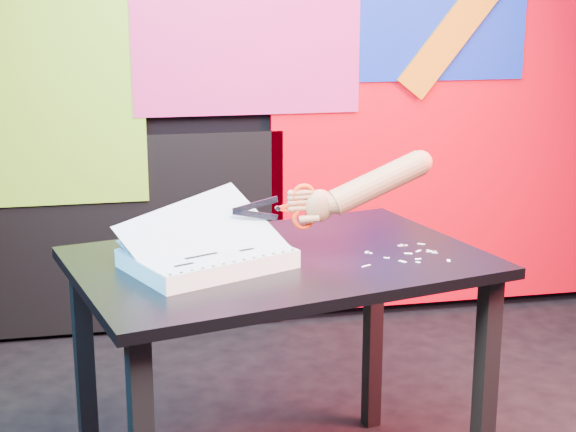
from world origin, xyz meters
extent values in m
cube|color=black|center=(0.00, 1.50, 1.35)|extent=(3.00, 0.01, 2.70)
cube|color=#F50014|center=(0.65, 1.47, 0.85)|extent=(1.60, 0.02, 1.60)
cube|color=#D8297B|center=(-0.25, 1.45, 1.35)|extent=(0.95, 0.02, 0.80)
cube|color=#7AC925|center=(-1.05, 1.46, 1.10)|extent=(0.75, 0.02, 1.00)
cube|color=black|center=(-0.75, 1.47, 0.45)|extent=(1.30, 0.02, 0.85)
cube|color=black|center=(-0.93, 0.25, 0.36)|extent=(0.06, 0.06, 0.72)
cube|color=black|center=(0.15, -0.11, 0.36)|extent=(0.06, 0.06, 0.72)
cube|color=black|center=(0.01, 0.47, 0.36)|extent=(0.06, 0.06, 0.72)
cube|color=black|center=(-0.39, 0.07, 0.73)|extent=(1.23, 0.96, 0.03)
cube|color=white|center=(-0.59, 0.02, 0.77)|extent=(0.48, 0.42, 0.05)
cube|color=white|center=(-0.59, 0.02, 0.80)|extent=(0.47, 0.42, 0.00)
cube|color=white|center=(-0.59, 0.02, 0.80)|extent=(0.47, 0.40, 0.12)
cube|color=white|center=(-0.60, 0.03, 0.83)|extent=(0.47, 0.38, 0.21)
cylinder|color=black|center=(-0.70, -0.17, 0.80)|extent=(0.01, 0.01, 0.00)
cylinder|color=black|center=(-0.67, -0.16, 0.80)|extent=(0.01, 0.01, 0.00)
cylinder|color=black|center=(-0.65, -0.15, 0.80)|extent=(0.01, 0.01, 0.00)
cylinder|color=black|center=(-0.62, -0.14, 0.80)|extent=(0.01, 0.01, 0.00)
cylinder|color=black|center=(-0.59, -0.13, 0.80)|extent=(0.01, 0.01, 0.00)
cylinder|color=black|center=(-0.56, -0.11, 0.80)|extent=(0.01, 0.01, 0.00)
cylinder|color=black|center=(-0.54, -0.10, 0.80)|extent=(0.01, 0.01, 0.00)
cylinder|color=black|center=(-0.51, -0.09, 0.80)|extent=(0.01, 0.01, 0.00)
cylinder|color=black|center=(-0.48, -0.08, 0.80)|extent=(0.01, 0.01, 0.00)
cylinder|color=black|center=(-0.45, -0.07, 0.80)|extent=(0.01, 0.01, 0.00)
cylinder|color=black|center=(-0.43, -0.06, 0.80)|extent=(0.01, 0.01, 0.00)
cylinder|color=black|center=(-0.40, -0.04, 0.80)|extent=(0.01, 0.01, 0.00)
cylinder|color=black|center=(-0.37, -0.03, 0.80)|extent=(0.01, 0.01, 0.00)
cylinder|color=black|center=(-0.81, 0.07, 0.80)|extent=(0.01, 0.01, 0.00)
cylinder|color=black|center=(-0.78, 0.08, 0.80)|extent=(0.01, 0.01, 0.00)
cylinder|color=black|center=(-0.75, 0.09, 0.80)|extent=(0.01, 0.01, 0.00)
cylinder|color=black|center=(-0.72, 0.10, 0.80)|extent=(0.01, 0.01, 0.00)
cylinder|color=black|center=(-0.70, 0.12, 0.80)|extent=(0.01, 0.01, 0.00)
cylinder|color=black|center=(-0.67, 0.13, 0.80)|extent=(0.01, 0.01, 0.00)
cylinder|color=black|center=(-0.64, 0.14, 0.80)|extent=(0.01, 0.01, 0.00)
cylinder|color=black|center=(-0.62, 0.15, 0.80)|extent=(0.01, 0.01, 0.00)
cylinder|color=black|center=(-0.59, 0.16, 0.80)|extent=(0.01, 0.01, 0.00)
cylinder|color=black|center=(-0.56, 0.18, 0.80)|extent=(0.01, 0.01, 0.00)
cylinder|color=black|center=(-0.53, 0.19, 0.80)|extent=(0.01, 0.01, 0.00)
cylinder|color=black|center=(-0.51, 0.20, 0.80)|extent=(0.01, 0.01, 0.00)
cylinder|color=black|center=(-0.48, 0.21, 0.80)|extent=(0.01, 0.01, 0.00)
cube|color=black|center=(-0.70, 0.03, 0.80)|extent=(0.07, 0.04, 0.00)
cube|color=black|center=(-0.58, 0.06, 0.80)|extent=(0.05, 0.03, 0.00)
cube|color=black|center=(-0.61, -0.04, 0.80)|extent=(0.09, 0.05, 0.00)
cube|color=black|center=(-0.49, -0.01, 0.80)|extent=(0.04, 0.03, 0.00)
cube|color=black|center=(-0.66, -0.10, 0.80)|extent=(0.05, 0.03, 0.00)
cube|color=black|center=(-0.58, 0.12, 0.80)|extent=(0.06, 0.03, 0.00)
cube|color=#8B8DAB|center=(-0.45, 0.09, 0.89)|extent=(0.13, 0.01, 0.04)
cube|color=#8B8DAB|center=(-0.45, 0.09, 0.87)|extent=(0.13, 0.01, 0.04)
cylinder|color=#8B8DAB|center=(-0.39, 0.10, 0.88)|extent=(0.01, 0.01, 0.01)
cube|color=red|center=(-0.36, 0.10, 0.87)|extent=(0.05, 0.01, 0.02)
cube|color=red|center=(-0.36, 0.10, 0.89)|extent=(0.05, 0.01, 0.02)
torus|color=red|center=(-0.31, 0.10, 0.91)|extent=(0.07, 0.02, 0.07)
torus|color=red|center=(-0.31, 0.10, 0.85)|extent=(0.07, 0.02, 0.07)
ellipsoid|color=#B86F50|center=(-0.27, 0.10, 0.88)|extent=(0.09, 0.05, 0.09)
cylinder|color=#B86F50|center=(-0.31, 0.10, 0.88)|extent=(0.07, 0.02, 0.02)
cylinder|color=#B86F50|center=(-0.31, 0.10, 0.89)|extent=(0.06, 0.02, 0.02)
cylinder|color=#B86F50|center=(-0.31, 0.10, 0.91)|extent=(0.06, 0.02, 0.02)
cylinder|color=#B86F50|center=(-0.31, 0.10, 0.92)|extent=(0.05, 0.02, 0.02)
cylinder|color=#B86F50|center=(-0.30, 0.09, 0.85)|extent=(0.06, 0.03, 0.03)
cylinder|color=#B86F50|center=(-0.23, 0.11, 0.88)|extent=(0.06, 0.06, 0.06)
cylinder|color=#B86F50|center=(-0.10, 0.11, 0.93)|extent=(0.28, 0.09, 0.17)
sphere|color=#B86F50|center=(0.03, 0.12, 0.99)|extent=(0.07, 0.07, 0.07)
cube|color=white|center=(-0.07, -0.04, 0.75)|extent=(0.02, 0.02, 0.00)
cube|color=white|center=(-0.03, 0.03, 0.75)|extent=(0.02, 0.02, 0.00)
cube|color=white|center=(-0.02, -0.03, 0.75)|extent=(0.02, 0.01, 0.00)
cube|color=white|center=(0.04, 0.02, 0.75)|extent=(0.02, 0.01, 0.00)
cube|color=white|center=(-0.03, -0.05, 0.75)|extent=(0.01, 0.02, 0.00)
cube|color=white|center=(0.04, 0.03, 0.75)|extent=(0.03, 0.01, 0.00)
cube|color=white|center=(0.05, -0.06, 0.75)|extent=(0.01, 0.02, 0.00)
cube|color=white|center=(-0.02, 0.11, 0.75)|extent=(0.01, 0.02, 0.00)
cube|color=white|center=(0.00, 0.04, 0.75)|extent=(0.02, 0.02, 0.00)
cube|color=white|center=(0.04, 0.04, 0.75)|extent=(0.02, 0.02, 0.00)
cube|color=white|center=(-0.10, 0.00, 0.75)|extent=(0.02, 0.01, 0.00)
cube|color=white|center=(-0.14, 0.06, 0.75)|extent=(0.02, 0.01, 0.00)
cube|color=white|center=(-0.14, 0.06, 0.75)|extent=(0.02, 0.03, 0.00)
cube|color=white|center=(0.03, 0.11, 0.75)|extent=(0.02, 0.02, 0.00)
cube|color=white|center=(-0.02, 0.11, 0.75)|extent=(0.03, 0.01, 0.00)
cube|color=white|center=(-0.18, -0.06, 0.75)|extent=(0.03, 0.02, 0.00)
camera|label=1|loc=(-0.83, -2.19, 1.46)|focal=55.00mm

